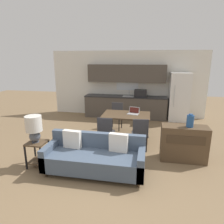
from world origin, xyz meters
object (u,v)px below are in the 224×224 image
object	(u,v)px
side_table	(37,150)
table_lamp	(34,127)
couch	(95,157)
laptop	(134,112)
vase	(190,121)
dining_chair_near_right	(140,133)
refrigerator	(179,97)
dining_chair_near_left	(106,131)
credenza	(184,143)
dining_chair_far_left	(116,115)
dining_table	(126,116)

from	to	relation	value
side_table	table_lamp	distance (m)	0.55
couch	laptop	distance (m)	2.24
laptop	vase	bearing A→B (deg)	-28.14
side_table	dining_chair_near_right	size ratio (longest dim) A/B	0.64
refrigerator	vase	distance (m)	3.38
refrigerator	dining_chair_near_left	world-z (taller)	refrigerator
vase	credenza	bearing A→B (deg)	166.94
side_table	refrigerator	bearing A→B (deg)	50.13
refrigerator	vase	size ratio (longest dim) A/B	6.11
dining_chair_near_left	dining_chair_far_left	bearing A→B (deg)	-91.07
dining_table	side_table	world-z (taller)	dining_table
dining_chair_near_left	credenza	bearing A→B (deg)	171.17
refrigerator	credenza	distance (m)	3.40
couch	credenza	world-z (taller)	credenza
couch	side_table	world-z (taller)	couch
table_lamp	laptop	xyz separation A→B (m)	(1.99, 2.13, -0.13)
couch	dining_chair_near_left	distance (m)	1.15
dining_chair_near_left	refrigerator	bearing A→B (deg)	-126.84
couch	credenza	xyz separation A→B (m)	(1.94, 0.86, 0.09)
refrigerator	couch	size ratio (longest dim) A/B	0.89
dining_chair_near_right	laptop	size ratio (longest dim) A/B	2.43
credenza	dining_chair_near_right	xyz separation A→B (m)	(-1.05, 0.33, 0.07)
table_lamp	laptop	size ratio (longest dim) A/B	1.63
laptop	credenza	bearing A→B (deg)	-29.56
couch	side_table	bearing A→B (deg)	-178.50
couch	side_table	xyz separation A→B (m)	(-1.33, -0.03, 0.05)
dining_chair_near_right	side_table	bearing A→B (deg)	21.91
vase	dining_chair_near_left	xyz separation A→B (m)	(-2.04, 0.30, -0.50)
refrigerator	dining_chair_far_left	world-z (taller)	refrigerator
couch	side_table	size ratio (longest dim) A/B	3.63
refrigerator	couch	distance (m)	4.80
dining_table	dining_chair_near_left	size ratio (longest dim) A/B	1.56
refrigerator	dining_chair_far_left	size ratio (longest dim) A/B	2.07
dining_chair_far_left	dining_chair_near_right	bearing A→B (deg)	-53.51
side_table	dining_chair_far_left	distance (m)	3.13
dining_table	table_lamp	distance (m)	2.72
laptop	dining_table	bearing A→B (deg)	-140.55
credenza	vase	world-z (taller)	vase
dining_chair_near_right	laptop	distance (m)	0.98
dining_chair_near_left	dining_chair_far_left	world-z (taller)	same
credenza	side_table	bearing A→B (deg)	-164.63
dining_chair_far_left	vase	bearing A→B (deg)	-36.64
table_lamp	laptop	distance (m)	2.92
dining_chair_far_left	refrigerator	bearing A→B (deg)	39.62
dining_table	laptop	size ratio (longest dim) A/B	3.78
vase	dining_chair_near_right	size ratio (longest dim) A/B	0.34
couch	table_lamp	xyz separation A→B (m)	(-1.35, -0.04, 0.60)
dining_table	dining_chair_far_left	size ratio (longest dim) A/B	1.56
laptop	couch	bearing A→B (deg)	-93.10
dining_chair_far_left	dining_chair_near_left	bearing A→B (deg)	-82.97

